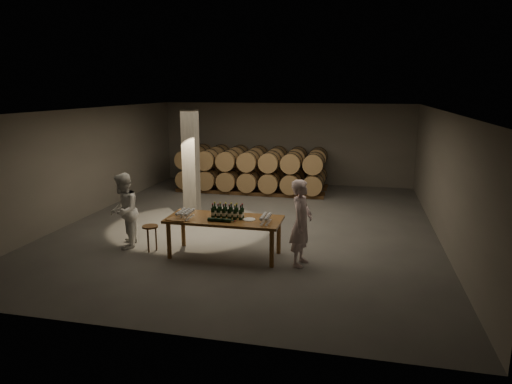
% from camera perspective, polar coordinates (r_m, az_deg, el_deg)
% --- Properties ---
extents(room, '(12.00, 12.00, 12.00)m').
position_cam_1_polar(room, '(13.27, -8.13, 3.31)').
color(room, '#524F4C').
rests_on(room, ground).
extents(tasting_table, '(2.60, 1.10, 0.90)m').
position_cam_1_polar(tasting_table, '(10.39, -3.97, -3.82)').
color(tasting_table, brown).
rests_on(tasting_table, ground).
extents(barrel_stack_back, '(5.48, 0.95, 1.57)m').
position_cam_1_polar(barrel_stack_back, '(17.89, 0.19, 3.38)').
color(barrel_stack_back, '#53381C').
rests_on(barrel_stack_back, ground).
extents(barrel_stack_front, '(5.48, 0.95, 1.57)m').
position_cam_1_polar(barrel_stack_front, '(16.55, -0.88, 2.60)').
color(barrel_stack_front, '#53381C').
rests_on(barrel_stack_front, ground).
extents(bottle_cluster, '(0.74, 0.24, 0.34)m').
position_cam_1_polar(bottle_cluster, '(10.32, -3.58, -2.62)').
color(bottle_cluster, black).
rests_on(bottle_cluster, tasting_table).
extents(lying_bottles, '(0.63, 0.08, 0.08)m').
position_cam_1_polar(lying_bottles, '(10.07, -4.53, -3.50)').
color(lying_bottles, black).
rests_on(lying_bottles, tasting_table).
extents(glass_cluster_left, '(0.30, 0.52, 0.17)m').
position_cam_1_polar(glass_cluster_left, '(10.47, -8.85, -2.52)').
color(glass_cluster_left, silver).
rests_on(glass_cluster_left, tasting_table).
extents(glass_cluster_right, '(0.20, 0.53, 0.18)m').
position_cam_1_polar(glass_cluster_right, '(9.98, 1.23, -3.11)').
color(glass_cluster_right, silver).
rests_on(glass_cluster_right, tasting_table).
extents(plate, '(0.28, 0.28, 0.02)m').
position_cam_1_polar(plate, '(10.20, -0.87, -3.44)').
color(plate, white).
rests_on(plate, tasting_table).
extents(notebook_near, '(0.27, 0.23, 0.03)m').
position_cam_1_polar(notebook_near, '(10.25, -9.56, -3.51)').
color(notebook_near, olive).
rests_on(notebook_near, tasting_table).
extents(notebook_corner, '(0.29, 0.33, 0.02)m').
position_cam_1_polar(notebook_corner, '(10.39, -10.30, -3.33)').
color(notebook_corner, olive).
rests_on(notebook_corner, tasting_table).
extents(pen, '(0.13, 0.04, 0.01)m').
position_cam_1_polar(pen, '(10.19, -8.64, -3.63)').
color(pen, black).
rests_on(pen, tasting_table).
extents(stool, '(0.37, 0.37, 0.62)m').
position_cam_1_polar(stool, '(11.04, -13.08, -4.68)').
color(stool, '#53381C').
rests_on(stool, ground).
extents(person_man, '(0.57, 0.76, 1.89)m').
position_cam_1_polar(person_man, '(9.86, 5.67, -3.86)').
color(person_man, silver).
rests_on(person_man, ground).
extents(person_woman, '(0.93, 1.06, 1.82)m').
position_cam_1_polar(person_woman, '(11.35, -16.22, -2.27)').
color(person_woman, white).
rests_on(person_woman, ground).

